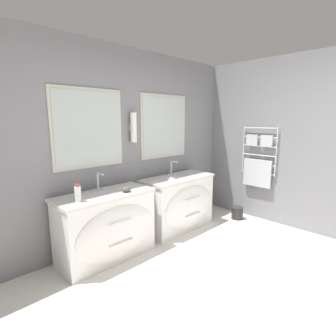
{
  "coord_description": "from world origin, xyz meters",
  "views": [
    {
      "loc": [
        -2.08,
        -0.85,
        1.67
      ],
      "look_at": [
        0.22,
        1.46,
        1.06
      ],
      "focal_mm": 28.0,
      "sensor_mm": 36.0,
      "label": 1
    }
  ],
  "objects_px": {
    "vanity_right": "(179,203)",
    "amenity_bowl": "(126,189)",
    "waste_bin": "(237,213)",
    "toiletry_bottle": "(78,194)",
    "vanity_left": "(107,226)"
  },
  "relations": [
    {
      "from": "vanity_right",
      "to": "waste_bin",
      "type": "distance_m",
      "value": 1.11
    },
    {
      "from": "vanity_right",
      "to": "amenity_bowl",
      "type": "height_order",
      "value": "amenity_bowl"
    },
    {
      "from": "waste_bin",
      "to": "vanity_right",
      "type": "bearing_deg",
      "value": 155.68
    },
    {
      "from": "vanity_right",
      "to": "waste_bin",
      "type": "height_order",
      "value": "vanity_right"
    },
    {
      "from": "vanity_right",
      "to": "waste_bin",
      "type": "bearing_deg",
      "value": -24.32
    },
    {
      "from": "vanity_left",
      "to": "vanity_right",
      "type": "xyz_separation_m",
      "value": [
        1.26,
        0.0,
        0.0
      ]
    },
    {
      "from": "vanity_left",
      "to": "amenity_bowl",
      "type": "height_order",
      "value": "amenity_bowl"
    },
    {
      "from": "toiletry_bottle",
      "to": "vanity_left",
      "type": "bearing_deg",
      "value": 8.17
    },
    {
      "from": "toiletry_bottle",
      "to": "waste_bin",
      "type": "relative_size",
      "value": 0.92
    },
    {
      "from": "toiletry_bottle",
      "to": "waste_bin",
      "type": "xyz_separation_m",
      "value": [
        2.6,
        -0.39,
        -0.79
      ]
    },
    {
      "from": "vanity_left",
      "to": "toiletry_bottle",
      "type": "distance_m",
      "value": 0.61
    },
    {
      "from": "amenity_bowl",
      "to": "vanity_left",
      "type": "bearing_deg",
      "value": 155.89
    },
    {
      "from": "vanity_right",
      "to": "amenity_bowl",
      "type": "bearing_deg",
      "value": -174.64
    },
    {
      "from": "vanity_left",
      "to": "vanity_right",
      "type": "bearing_deg",
      "value": 0.0
    },
    {
      "from": "toiletry_bottle",
      "to": "waste_bin",
      "type": "bearing_deg",
      "value": -8.48
    }
  ]
}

